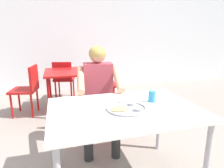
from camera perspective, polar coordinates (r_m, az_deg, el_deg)
back_wall at (r=4.92m, az=-11.44°, el=18.31°), size 12.00×0.12×3.40m
table_foreground at (r=1.71m, az=3.51°, el=-8.95°), size 1.26×0.88×0.72m
thali_tray at (r=1.64m, az=4.22°, el=-7.03°), size 0.34×0.34×0.03m
drinking_cup at (r=1.85m, az=11.58°, el=-3.45°), size 0.07×0.07×0.10m
chair_foreground at (r=2.56m, az=-4.42°, el=-4.20°), size 0.48×0.48×0.90m
diner_foreground at (r=2.29m, az=-3.88°, el=-1.14°), size 0.54×0.58×1.21m
table_background_red at (r=3.54m, az=-12.80°, el=2.30°), size 0.78×0.84×0.71m
chair_red_left at (r=3.53m, az=-23.27°, el=-0.71°), size 0.47×0.48×0.84m
chair_red_right at (r=3.60m, az=-3.61°, el=0.96°), size 0.48×0.50×0.86m
chair_red_far at (r=4.14m, az=-13.94°, el=1.90°), size 0.48×0.48×0.80m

